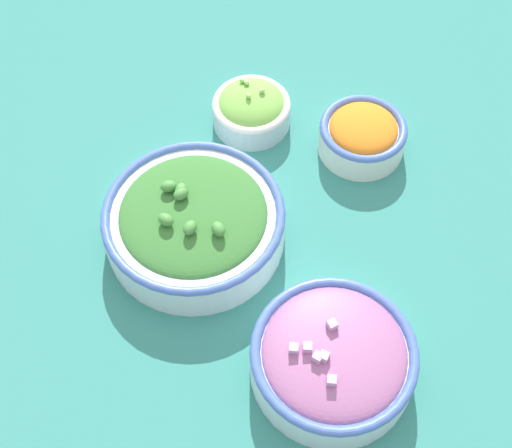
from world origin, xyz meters
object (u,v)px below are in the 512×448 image
object	(u,v)px
bowl_red_onion	(333,358)
bowl_lettuce	(252,109)
bowl_broccoli	(194,224)
bowl_carrots	(363,134)

from	to	relation	value
bowl_red_onion	bowl_lettuce	distance (m)	0.39
bowl_broccoli	bowl_carrots	size ratio (longest dim) A/B	1.91
bowl_red_onion	bowl_lettuce	size ratio (longest dim) A/B	1.69
bowl_broccoli	bowl_carrots	xyz separation A→B (m)	(0.15, -0.23, -0.01)
bowl_broccoli	bowl_lettuce	size ratio (longest dim) A/B	2.07
bowl_broccoli	bowl_red_onion	distance (m)	0.24
bowl_carrots	bowl_lettuce	size ratio (longest dim) A/B	1.08
bowl_broccoli	bowl_lettuce	bearing A→B (deg)	-19.73
bowl_broccoli	bowl_carrots	distance (m)	0.27
bowl_red_onion	bowl_lettuce	bearing A→B (deg)	13.74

